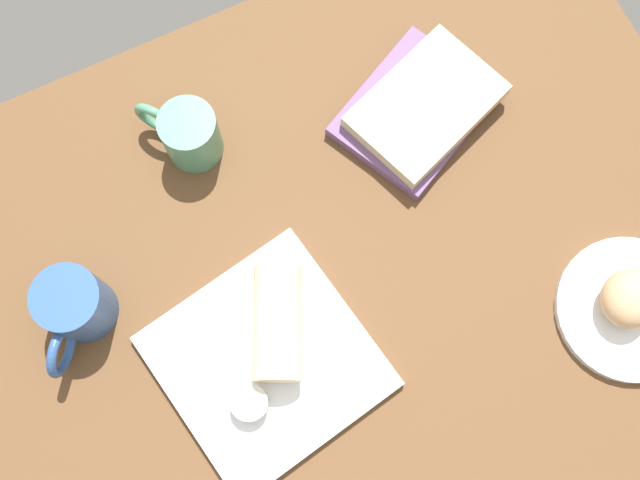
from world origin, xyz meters
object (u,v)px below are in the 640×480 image
Objects in this scene: scone_pastry at (629,299)px; breakfast_wrap at (277,324)px; round_plate at (629,309)px; square_plate at (267,361)px; sauce_cup at (249,403)px; coffee_mug at (74,307)px; second_mug at (188,134)px; book_stack at (420,109)px.

breakfast_wrap reaches higher than scone_pastry.
round_plate is 0.76× the size of square_plate.
coffee_mug reaches higher than sauce_cup.
coffee_mug is at bearing 35.29° from second_mug.
scone_pastry is at bearing -54.82° from round_plate.
second_mug is (-7.03, -35.28, 1.45)cm from sauce_cup.
second_mug is at bearing -47.09° from round_plate.
sauce_cup is at bearing -10.41° from scone_pastry.
sauce_cup is at bearing 35.03° from book_stack.
scone_pastry is at bearing 3.94° from breakfast_wrap.
square_plate is at bearing 139.86° from coffee_mug.
round_plate is 4.09× the size of sauce_cup.
second_mug is at bearing -95.58° from square_plate.
sauce_cup is (49.18, -10.06, 2.29)cm from round_plate.
square_plate is (45.20, -14.04, 0.10)cm from round_plate.
round_plate is 38.09cm from book_stack.
second_mug is at bearing -46.91° from scone_pastry.
sauce_cup is 36.01cm from second_mug.
square_plate is 1.00× the size of book_stack.
round_plate is 1.58× the size of coffee_mug.
second_mug is at bearing -101.28° from sauce_cup.
second_mug reaches higher than book_stack.
book_stack is at bearing -173.16° from coffee_mug.
second_mug reaches higher than scone_pastry.
second_mug is at bearing 115.48° from breakfast_wrap.
breakfast_wrap is at bearing 32.20° from book_stack.
square_plate is at bearing -109.78° from breakfast_wrap.
round_plate is at bearing 125.18° from scone_pastry.
round_plate is at bearing 2.94° from breakfast_wrap.
book_stack is (-37.17, -26.06, -0.89)cm from sauce_cup.
second_mug reaches higher than round_plate.
round_plate is 1.76× the size of second_mug.
scone_pastry is 1.66× the size of sauce_cup.
coffee_mug is at bearing 6.84° from book_stack.
round_plate is at bearing 162.75° from square_plate.
coffee_mug is at bearing 175.27° from breakfast_wrap.
scone_pastry is at bearing 133.09° from second_mug.
square_plate is 24.92cm from coffee_mug.
sauce_cup is 0.19× the size of book_stack.
square_plate is (44.38, -12.86, -3.57)cm from scone_pastry.
second_mug is (0.13, -28.12, -0.20)cm from breakfast_wrap.
scone_pastry reaches higher than round_plate.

